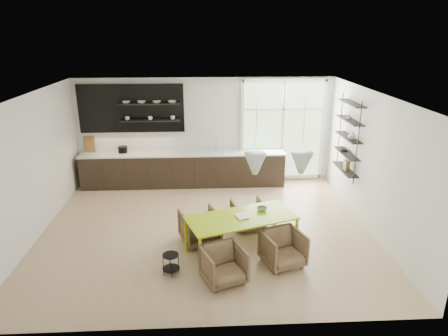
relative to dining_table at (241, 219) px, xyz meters
The scene contains 11 objects.
room 2.18m from the dining_table, 92.09° to the left, with size 7.02×6.01×2.91m.
kitchen_run 3.88m from the dining_table, 110.40° to the left, with size 5.54×0.69×2.75m.
right_shelving 3.56m from the dining_table, 38.04° to the left, with size 0.26×1.22×1.90m.
dining_table is the anchor object (origin of this frame).
armchair_back_left 0.98m from the dining_table, 151.56° to the left, with size 0.71×0.73×0.67m, color brown.
armchair_back_right 1.09m from the dining_table, 76.40° to the left, with size 0.65×0.67×0.61m, color brown.
armchair_front_left 1.08m from the dining_table, 112.26° to the right, with size 0.67×0.69×0.62m, color brown.
armchair_front_right 0.94m from the dining_table, 33.50° to the right, with size 0.69×0.71×0.65m, color brown.
wire_stool 1.53m from the dining_table, 152.35° to the right, with size 0.30×0.30×0.38m.
table_book 0.12m from the dining_table, 161.95° to the right, with size 0.21×0.28×0.03m, color white.
table_bowl 0.51m from the dining_table, 32.10° to the left, with size 0.20×0.20×0.06m, color #5A8E59.
Camera 1 is at (-0.03, -7.73, 4.09)m, focal length 32.00 mm.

